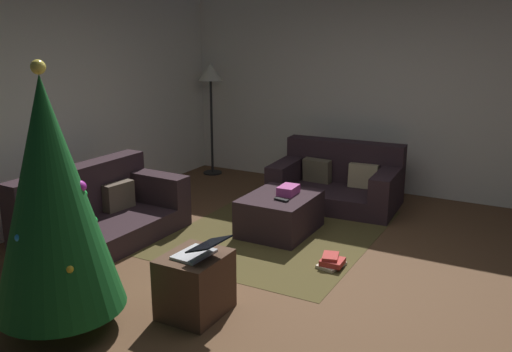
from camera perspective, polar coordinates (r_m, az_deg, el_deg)
The scene contains 14 objects.
ground_plane at distance 4.95m, azimuth 4.55°, elevation -10.80°, with size 6.40×6.40×0.00m, color brown.
rear_partition at distance 6.45m, azimuth -21.68°, elevation 6.44°, with size 6.40×0.12×2.60m, color silver.
corner_partition at distance 7.48m, azimuth 14.81°, elevation 8.09°, with size 0.12×6.40×2.60m, color silver.
couch_left at distance 5.95m, azimuth -16.13°, elevation -3.73°, with size 1.75×0.96×0.77m.
couch_right at distance 6.99m, azimuth 8.57°, elevation -0.58°, with size 1.05×1.57×0.76m.
ottoman at distance 5.97m, azimuth 2.51°, elevation -3.97°, with size 0.87×0.69×0.41m, color #2D1E23.
gift_box at distance 5.95m, azimuth 3.39°, elevation -1.47°, with size 0.26×0.18×0.09m, color #B23F8C.
tv_remote at distance 5.73m, azimuth 2.66°, elevation -2.50°, with size 0.05×0.16×0.02m, color black.
christmas_tree at distance 4.08m, azimuth -20.54°, elevation -1.99°, with size 0.93×0.93×1.97m.
side_table at distance 4.35m, azimuth -6.37°, elevation -11.15°, with size 0.52×0.44×0.49m, color #4C3323.
laptop at distance 4.19m, azimuth -5.89°, elevation -7.71°, with size 0.34×0.39×0.17m.
book_stack at distance 5.22m, azimuth 7.89°, elevation -8.85°, with size 0.29×0.24×0.11m.
corner_lamp at distance 8.17m, azimuth -4.75°, elevation 9.88°, with size 0.36×0.36×1.66m.
area_rug at distance 6.04m, azimuth 2.49°, elevation -5.80°, with size 2.60×2.00×0.01m, color #4A3F1E.
Camera 1 is at (-4.07, -1.79, 2.17)m, focal length 38.38 mm.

